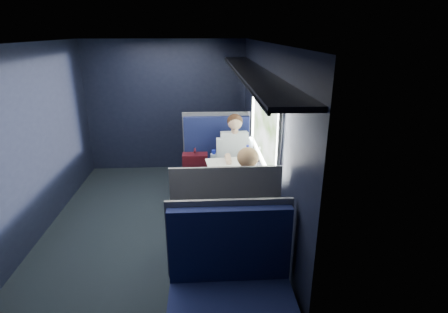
{
  "coord_description": "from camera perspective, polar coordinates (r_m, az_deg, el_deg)",
  "views": [
    {
      "loc": [
        0.66,
        -4.07,
        2.43
      ],
      "look_at": [
        0.9,
        0.0,
        0.95
      ],
      "focal_mm": 28.0,
      "sensor_mm": 36.0,
      "label": 1
    }
  ],
  "objects": [
    {
      "name": "laptop",
      "position": [
        4.54,
        5.9,
        -1.13
      ],
      "size": [
        0.3,
        0.37,
        0.25
      ],
      "color": "silver",
      "rests_on": "table"
    },
    {
      "name": "bottle_small",
      "position": [
        4.72,
        3.85,
        0.3
      ],
      "size": [
        0.07,
        0.07,
        0.25
      ],
      "color": "silver",
      "rests_on": "table"
    },
    {
      "name": "man",
      "position": [
        5.09,
        1.78,
        0.27
      ],
      "size": [
        0.53,
        0.56,
        1.32
      ],
      "color": "black",
      "rests_on": "ground"
    },
    {
      "name": "ground",
      "position": [
        4.79,
        -11.01,
        -11.02
      ],
      "size": [
        2.8,
        4.2,
        0.01
      ],
      "primitive_type": "cube",
      "color": "black"
    },
    {
      "name": "seat_row_back",
      "position": [
        3.05,
        1.14,
        -21.54
      ],
      "size": [
        1.04,
        0.51,
        1.16
      ],
      "color": "#0D133D",
      "rests_on": "ground"
    },
    {
      "name": "table",
      "position": [
        4.46,
        1.7,
        -3.43
      ],
      "size": [
        0.62,
        1.0,
        0.74
      ],
      "color": "#54565E",
      "rests_on": "ground"
    },
    {
      "name": "seat_bay_near",
      "position": [
        5.34,
        -1.29,
        -2.14
      ],
      "size": [
        1.04,
        0.62,
        1.26
      ],
      "color": "#0D133D",
      "rests_on": "ground"
    },
    {
      "name": "cup",
      "position": [
        4.85,
        4.77,
        0.02
      ],
      "size": [
        0.07,
        0.07,
        0.09
      ],
      "primitive_type": "cylinder",
      "color": "white",
      "rests_on": "table"
    },
    {
      "name": "woman",
      "position": [
        3.8,
        3.67,
        -6.73
      ],
      "size": [
        0.53,
        0.56,
        1.32
      ],
      "color": "black",
      "rests_on": "ground"
    },
    {
      "name": "seat_row_front",
      "position": [
        6.21,
        -1.44,
        0.94
      ],
      "size": [
        1.04,
        0.51,
        1.16
      ],
      "color": "#0D133D",
      "rests_on": "ground"
    },
    {
      "name": "papers",
      "position": [
        4.51,
        1.21,
        -2.02
      ],
      "size": [
        0.67,
        0.91,
        0.01
      ],
      "primitive_type": "cube",
      "rotation": [
        0.0,
        0.0,
        0.11
      ],
      "color": "white",
      "rests_on": "table"
    },
    {
      "name": "seat_bay_far",
      "position": [
        3.79,
        0.03,
        -12.23
      ],
      "size": [
        1.04,
        0.62,
        1.26
      ],
      "color": "#0D133D",
      "rests_on": "ground"
    },
    {
      "name": "room_shell",
      "position": [
        4.23,
        -12.01,
        6.48
      ],
      "size": [
        3.0,
        4.4,
        2.4
      ],
      "color": "black",
      "rests_on": "ground"
    }
  ]
}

